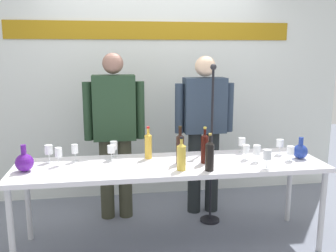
{
  "coord_description": "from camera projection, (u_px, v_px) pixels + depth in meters",
  "views": [
    {
      "loc": [
        -0.5,
        -3.05,
        1.72
      ],
      "look_at": [
        0.0,
        0.15,
        1.07
      ],
      "focal_mm": 39.76,
      "sensor_mm": 36.0,
      "label": 1
    }
  ],
  "objects": [
    {
      "name": "wine_glass_right_0",
      "position": [
        242.0,
        142.0,
        3.54
      ],
      "size": [
        0.07,
        0.07,
        0.14
      ],
      "color": "white",
      "rests_on": "display_table"
    },
    {
      "name": "wine_bottle_3",
      "position": [
        180.0,
        147.0,
        3.19
      ],
      "size": [
        0.07,
        0.07,
        0.33
      ],
      "color": "black",
      "rests_on": "display_table"
    },
    {
      "name": "wine_bottle_4",
      "position": [
        205.0,
        148.0,
        3.2
      ],
      "size": [
        0.06,
        0.06,
        0.32
      ],
      "color": "#340C08",
      "rests_on": "display_table"
    },
    {
      "name": "microphone_stand",
      "position": [
        211.0,
        171.0,
        3.73
      ],
      "size": [
        0.2,
        0.2,
        1.6
      ],
      "color": "black",
      "rests_on": "ground"
    },
    {
      "name": "wine_glass_right_1",
      "position": [
        257.0,
        150.0,
        3.23
      ],
      "size": [
        0.07,
        0.07,
        0.15
      ],
      "color": "white",
      "rests_on": "display_table"
    },
    {
      "name": "wine_glass_right_5",
      "position": [
        246.0,
        149.0,
        3.3
      ],
      "size": [
        0.06,
        0.06,
        0.13
      ],
      "color": "white",
      "rests_on": "display_table"
    },
    {
      "name": "ground_plane",
      "position": [
        171.0,
        244.0,
        3.36
      ],
      "size": [
        10.0,
        10.0,
        0.0
      ],
      "primitive_type": "plane",
      "color": "slate"
    },
    {
      "name": "wine_bottle_0",
      "position": [
        181.0,
        156.0,
        3.01
      ],
      "size": [
        0.07,
        0.07,
        0.28
      ],
      "color": "gold",
      "rests_on": "display_table"
    },
    {
      "name": "presenter_left",
      "position": [
        115.0,
        126.0,
        3.75
      ],
      "size": [
        0.61,
        0.22,
        1.7
      ],
      "color": "#383928",
      "rests_on": "ground"
    },
    {
      "name": "wine_glass_left_2",
      "position": [
        114.0,
        146.0,
        3.38
      ],
      "size": [
        0.06,
        0.06,
        0.15
      ],
      "color": "white",
      "rests_on": "display_table"
    },
    {
      "name": "wine_glass_left_0",
      "position": [
        59.0,
        153.0,
        3.12
      ],
      "size": [
        0.06,
        0.06,
        0.16
      ],
      "color": "white",
      "rests_on": "display_table"
    },
    {
      "name": "wine_glass_right_4",
      "position": [
        267.0,
        155.0,
        3.04
      ],
      "size": [
        0.07,
        0.07,
        0.16
      ],
      "color": "white",
      "rests_on": "display_table"
    },
    {
      "name": "wine_glass_right_2",
      "position": [
        280.0,
        143.0,
        3.47
      ],
      "size": [
        0.07,
        0.07,
        0.14
      ],
      "color": "white",
      "rests_on": "display_table"
    },
    {
      "name": "presenter_right",
      "position": [
        204.0,
        124.0,
        3.9
      ],
      "size": [
        0.62,
        0.22,
        1.67
      ],
      "color": "black",
      "rests_on": "ground"
    },
    {
      "name": "wine_glass_left_4",
      "position": [
        75.0,
        149.0,
        3.24
      ],
      "size": [
        0.06,
        0.06,
        0.16
      ],
      "color": "white",
      "rests_on": "display_table"
    },
    {
      "name": "wine_glass_left_1",
      "position": [
        111.0,
        150.0,
        3.29
      ],
      "size": [
        0.07,
        0.07,
        0.14
      ],
      "color": "white",
      "rests_on": "display_table"
    },
    {
      "name": "wine_glass_right_3",
      "position": [
        290.0,
        151.0,
        3.27
      ],
      "size": [
        0.07,
        0.07,
        0.13
      ],
      "color": "white",
      "rests_on": "display_table"
    },
    {
      "name": "decanter_blue_left",
      "position": [
        24.0,
        162.0,
        2.98
      ],
      "size": [
        0.15,
        0.15,
        0.22
      ],
      "color": "#56198D",
      "rests_on": "display_table"
    },
    {
      "name": "display_table",
      "position": [
        171.0,
        169.0,
        3.22
      ],
      "size": [
        2.66,
        0.7,
        0.77
      ],
      "color": "white",
      "rests_on": "ground"
    },
    {
      "name": "wine_glass_left_3",
      "position": [
        49.0,
        150.0,
        3.22
      ],
      "size": [
        0.07,
        0.07,
        0.16
      ],
      "color": "white",
      "rests_on": "display_table"
    },
    {
      "name": "wine_bottle_1",
      "position": [
        148.0,
        145.0,
        3.34
      ],
      "size": [
        0.06,
        0.06,
        0.29
      ],
      "color": "gold",
      "rests_on": "display_table"
    },
    {
      "name": "wine_bottle_2",
      "position": [
        210.0,
        155.0,
        2.99
      ],
      "size": [
        0.07,
        0.07,
        0.31
      ],
      "color": "black",
      "rests_on": "display_table"
    },
    {
      "name": "back_wall",
      "position": [
        153.0,
        70.0,
        4.35
      ],
      "size": [
        4.62,
        0.11,
        3.0
      ],
      "color": "silver",
      "rests_on": "ground"
    },
    {
      "name": "decanter_blue_right",
      "position": [
        300.0,
        151.0,
        3.34
      ],
      "size": [
        0.13,
        0.13,
        0.2
      ],
      "color": "navy",
      "rests_on": "display_table"
    }
  ]
}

